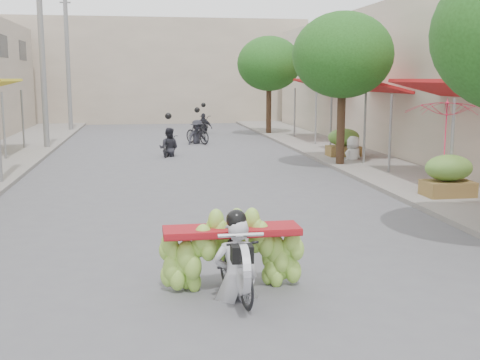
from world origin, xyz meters
TOP-DOWN VIEW (x-y plane):
  - sidewalk_right at (7.00, 15.00)m, footprint 4.00×60.00m
  - far_building at (0.00, 38.00)m, footprint 20.00×6.00m
  - utility_pole_far at (-5.40, 21.00)m, footprint 0.60×0.24m
  - utility_pole_back at (-5.40, 30.00)m, footprint 0.60×0.24m
  - street_tree_mid at (5.40, 14.00)m, footprint 3.40×3.40m
  - street_tree_far at (5.40, 26.00)m, footprint 3.40×3.40m
  - produce_crate_mid at (6.20, 8.00)m, footprint 1.20×0.88m
  - produce_crate_far at (6.20, 16.00)m, footprint 1.20×0.88m
  - banana_motorbike at (-0.07, 2.29)m, footprint 2.20×1.80m
  - market_umbrella at (6.11, 8.08)m, footprint 2.67×2.67m
  - pedestrian at (6.24, 15.03)m, footprint 0.97×0.82m
  - bg_motorbike_a at (-0.31, 17.88)m, footprint 0.94×1.49m
  - bg_motorbike_b at (1.21, 22.19)m, footprint 1.35×1.74m
  - bg_motorbike_c at (2.03, 27.46)m, footprint 1.13×1.81m

SIDE VIEW (x-z plane):
  - sidewalk_right at x=7.00m, z-range 0.00..0.12m
  - produce_crate_mid at x=6.20m, z-range 0.13..1.29m
  - produce_crate_far at x=6.20m, z-range 0.13..1.29m
  - banana_motorbike at x=-0.07m, z-range -0.36..1.79m
  - bg_motorbike_c at x=2.03m, z-range -0.19..1.76m
  - bg_motorbike_a at x=-0.31m, z-range -0.19..1.76m
  - bg_motorbike_b at x=1.21m, z-range -0.14..1.81m
  - pedestrian at x=6.24m, z-range 0.12..1.81m
  - market_umbrella at x=6.11m, z-range 1.60..3.51m
  - far_building at x=0.00m, z-range 0.00..7.00m
  - street_tree_mid at x=5.40m, z-range 1.16..6.41m
  - street_tree_far at x=5.40m, z-range 1.16..6.41m
  - utility_pole_far at x=-5.40m, z-range 0.03..8.03m
  - utility_pole_back at x=-5.40m, z-range 0.03..8.03m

